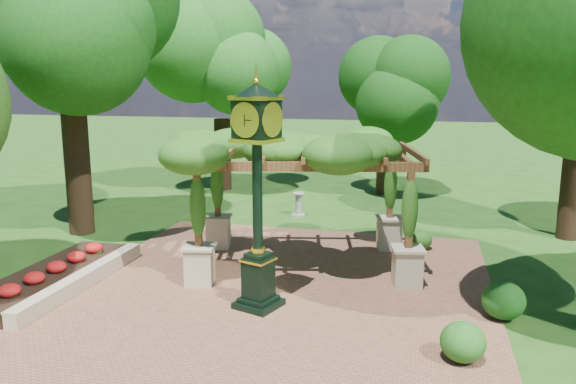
# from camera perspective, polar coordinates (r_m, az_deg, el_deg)

# --- Properties ---
(ground) EXTENTS (120.00, 120.00, 0.00)m
(ground) POSITION_cam_1_polar(r_m,az_deg,el_deg) (12.29, -2.84, -12.37)
(ground) COLOR #1E4714
(ground) RESTS_ON ground
(brick_plaza) EXTENTS (10.00, 12.00, 0.04)m
(brick_plaza) POSITION_cam_1_polar(r_m,az_deg,el_deg) (13.17, -1.58, -10.60)
(brick_plaza) COLOR brown
(brick_plaza) RESTS_ON ground
(border_wall) EXTENTS (0.35, 5.00, 0.40)m
(border_wall) POSITION_cam_1_polar(r_m,az_deg,el_deg) (14.53, -20.11, -8.42)
(border_wall) COLOR #C6B793
(border_wall) RESTS_ON ground
(flower_bed) EXTENTS (1.50, 5.00, 0.36)m
(flower_bed) POSITION_cam_1_polar(r_m,az_deg,el_deg) (15.04, -22.99, -8.04)
(flower_bed) COLOR red
(flower_bed) RESTS_ON ground
(pedestal_clock) EXTENTS (1.24, 1.24, 4.94)m
(pedestal_clock) POSITION_cam_1_polar(r_m,az_deg,el_deg) (11.79, -3.16, 1.61)
(pedestal_clock) COLOR black
(pedestal_clock) RESTS_ON brick_plaza
(pergola) EXTENTS (6.48, 4.79, 3.68)m
(pergola) POSITION_cam_1_polar(r_m,az_deg,el_deg) (14.62, 1.59, 3.78)
(pergola) COLOR #BEB38D
(pergola) RESTS_ON brick_plaza
(sundial) EXTENTS (0.50, 0.50, 0.87)m
(sundial) POSITION_cam_1_polar(r_m,az_deg,el_deg) (20.69, 1.09, -1.41)
(sundial) COLOR gray
(sundial) RESTS_ON ground
(shrub_front) EXTENTS (1.05, 1.05, 0.72)m
(shrub_front) POSITION_cam_1_polar(r_m,az_deg,el_deg) (10.69, 17.34, -14.33)
(shrub_front) COLOR #1F5A19
(shrub_front) RESTS_ON brick_plaza
(shrub_mid) EXTENTS (1.14, 1.14, 0.80)m
(shrub_mid) POSITION_cam_1_polar(r_m,az_deg,el_deg) (12.68, 21.04, -10.23)
(shrub_mid) COLOR #164A14
(shrub_mid) RESTS_ON brick_plaza
(shrub_back) EXTENTS (0.70, 0.70, 0.54)m
(shrub_back) POSITION_cam_1_polar(r_m,az_deg,el_deg) (17.02, 13.43, -4.77)
(shrub_back) COLOR #275C1A
(shrub_back) RESTS_ON brick_plaza
(tree_west_near) EXTENTS (4.54, 4.54, 10.71)m
(tree_west_near) POSITION_cam_1_polar(r_m,az_deg,el_deg) (19.26, -21.70, 17.67)
(tree_west_near) COLOR black
(tree_west_near) RESTS_ON ground
(tree_west_far) EXTENTS (4.38, 4.38, 8.33)m
(tree_west_far) POSITION_cam_1_polar(r_m,az_deg,el_deg) (25.57, -6.85, 12.95)
(tree_west_far) COLOR black
(tree_west_far) RESTS_ON ground
(tree_north) EXTENTS (4.10, 4.10, 7.02)m
(tree_north) POSITION_cam_1_polar(r_m,az_deg,el_deg) (24.68, 9.96, 10.88)
(tree_north) COLOR #322014
(tree_north) RESTS_ON ground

